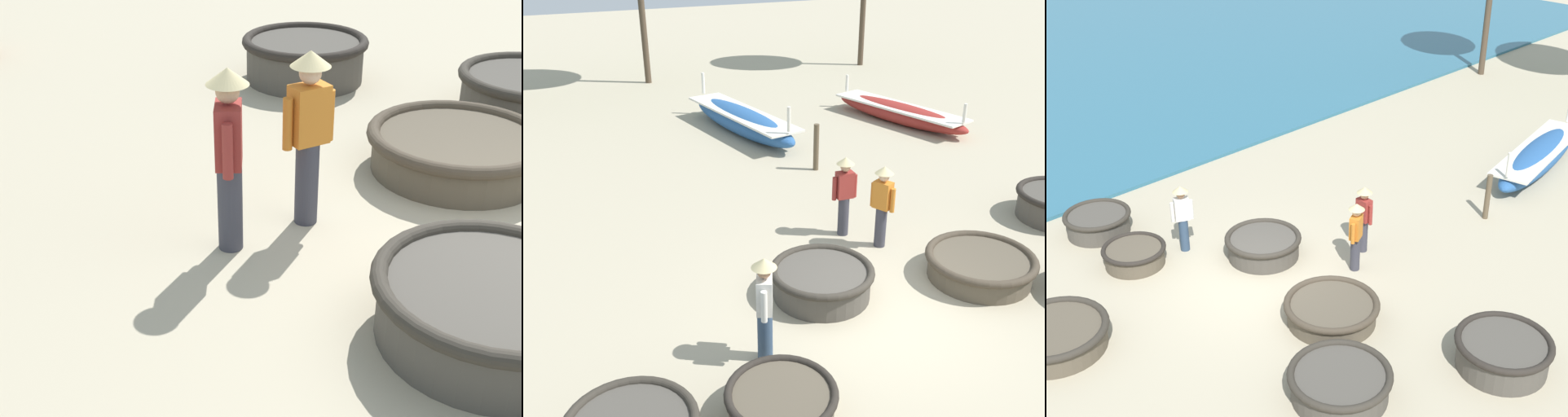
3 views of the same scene
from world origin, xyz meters
TOP-DOWN VIEW (x-y plane):
  - ground_plane at (0.00, 0.00)m, footprint 80.00×80.00m
  - coracle_nearest at (-0.73, 0.86)m, footprint 1.78×1.78m
  - coracle_far_right at (2.10, 0.18)m, footprint 1.96×1.96m
  - coracle_front_left at (-2.54, -1.46)m, footprint 1.46×1.46m
  - long_boat_ochre_hull at (1.29, 9.73)m, footprint 1.94×5.43m
  - long_boat_green_hull at (6.21, 8.64)m, footprint 2.30×5.22m
  - fisherman_standing_right at (1.14, 1.95)m, footprint 0.36×0.49m
  - fisherman_by_coracle at (-2.25, -0.26)m, footprint 0.36×0.49m
  - fisherman_hauling at (0.73, 2.68)m, footprint 0.53×0.36m
  - mooring_post_shoreline at (1.89, 6.10)m, footprint 0.14×0.14m

SIDE VIEW (x-z plane):
  - ground_plane at x=0.00m, z-range 0.00..0.00m
  - coracle_front_left at x=-2.54m, z-range 0.02..0.49m
  - coracle_far_right at x=2.10m, z-range 0.02..0.51m
  - coracle_nearest at x=-0.73m, z-range 0.03..0.57m
  - long_boat_green_hull at x=6.21m, z-range -0.23..0.88m
  - long_boat_ochre_hull at x=1.29m, z-range -0.29..1.08m
  - mooring_post_shoreline at x=1.89m, z-range 0.00..1.22m
  - fisherman_standing_right at x=1.14m, z-range 0.12..1.79m
  - fisherman_by_coracle at x=-2.25m, z-range 0.12..1.79m
  - fisherman_hauling at x=0.73m, z-range 0.12..1.79m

